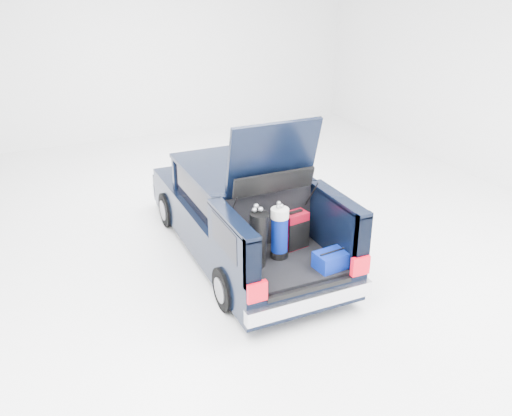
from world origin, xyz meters
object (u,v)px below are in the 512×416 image
car (240,212)px  blue_golf_bag (280,232)px  blue_duffel (332,260)px  black_golf_bag (258,240)px  red_suitcase (295,230)px

car → blue_golf_bag: car is taller
blue_golf_bag → blue_duffel: size_ratio=1.65×
black_golf_bag → blue_duffel: size_ratio=1.79×
red_suitcase → blue_duffel: bearing=-83.9°
car → blue_golf_bag: bearing=-90.7°
car → black_golf_bag: bearing=-104.6°
blue_golf_bag → blue_duffel: 0.80m
car → blue_golf_bag: (-0.02, -1.42, 0.30)m
car → black_golf_bag: car is taller
blue_golf_bag → blue_duffel: bearing=-23.8°
red_suitcase → blue_golf_bag: bearing=-163.6°
car → blue_duffel: size_ratio=9.33×
car → blue_duffel: 2.03m
black_golf_bag → car: bearing=53.9°
car → blue_golf_bag: 1.45m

